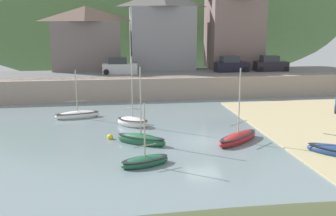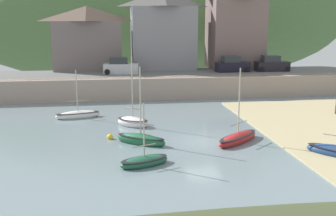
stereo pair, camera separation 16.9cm
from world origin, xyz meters
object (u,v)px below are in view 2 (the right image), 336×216
Objects in this scene: sailboat_blue_trim at (144,161)px; parked_car_by_wall at (232,65)px; waterfront_building_right at (235,24)px; parked_car_end_of_row at (272,65)px; church_with_spire at (251,9)px; motorboat_with_cabin at (78,115)px; waterfront_building_left at (88,38)px; dinghy_open_wooden at (133,122)px; waterfront_building_centre at (163,30)px; mooring_buoy at (110,137)px; rowboat_small_beached at (238,138)px; sailboat_nearest_shore at (141,139)px; parked_car_near_slipway at (121,67)px.

parked_car_by_wall is at bearing 40.95° from sailboat_blue_trim.
waterfront_building_right is 7.56m from parked_car_end_of_row.
motorboat_with_cabin is at bearing -138.19° from church_with_spire.
waterfront_building_left reaches higher than dinghy_open_wooden.
waterfront_building_centre is at bearing 162.41° from parked_car_end_of_row.
parked_car_end_of_row is (0.01, -8.50, -7.04)m from church_with_spire.
waterfront_building_left is 19.45m from waterfront_building_right.
mooring_buoy is at bearing -135.21° from parked_car_end_of_row.
waterfront_building_centre is 26.88m from rowboat_small_beached.
waterfront_building_centre reaches higher than mooring_buoy.
sailboat_blue_trim is 28.35m from parked_car_by_wall.
rowboat_small_beached is (-7.64, -25.82, -7.85)m from waterfront_building_right.
waterfront_building_right is at bearing 129.28° from parked_car_end_of_row.
dinghy_open_wooden is at bearing 126.52° from sailboat_nearest_shore.
sailboat_nearest_shore is (4.88, -25.23, -6.18)m from waterfront_building_left.
rowboat_small_beached is at bearing -108.93° from parked_car_by_wall.
parked_car_end_of_row is (22.91, -4.50, -3.29)m from waterfront_building_left.
dinghy_open_wooden reaches higher than parked_car_by_wall.
sailboat_blue_trim is 0.87× the size of motorboat_with_cabin.
waterfront_building_left is at bearing 136.43° from parked_car_near_slipway.
dinghy_open_wooden is (-5.10, -20.15, -7.15)m from waterfront_building_centre.
sailboat_blue_trim is 0.95× the size of parked_car_end_of_row.
parked_car_by_wall reaches higher than mooring_buoy.
parked_car_near_slipway is 13.74m from parked_car_by_wall.
dinghy_open_wooden is at bearing -83.01° from parked_car_near_slipway.
sailboat_nearest_shore is 1.25× the size of motorboat_with_cabin.
church_with_spire is 2.76× the size of rowboat_small_beached.
parked_car_near_slipway reaches higher than mooring_buoy.
church_with_spire reaches higher than mooring_buoy.
parked_car_near_slipway is (-5.69, -4.50, -4.28)m from waterfront_building_centre.
rowboat_small_beached is (-11.15, -29.82, -9.95)m from church_with_spire.
dinghy_open_wooden is at bearing 101.72° from rowboat_small_beached.
motorboat_with_cabin is 1.09× the size of parked_car_end_of_row.
waterfront_building_right reaches higher than dinghy_open_wooden.
waterfront_building_left is 26.43m from sailboat_nearest_shore.
sailboat_nearest_shore is 4.30m from sailboat_blue_trim.
parked_car_near_slipway is at bearing -178.80° from parked_car_end_of_row.
waterfront_building_centre is at bearing 54.65° from rowboat_small_beached.
waterfront_building_right reaches higher than parked_car_by_wall.
mooring_buoy is at bearing 87.81° from sailboat_blue_trim.
waterfront_building_right is at bearing -0.00° from waterfront_building_centre.
waterfront_building_right reaches higher than rowboat_small_beached.
waterfront_building_centre is 1.77× the size of sailboat_nearest_shore.
waterfront_building_right is at bearing 21.14° from parked_car_near_slipway.
rowboat_small_beached is at bearing -116.44° from parked_car_end_of_row.
rowboat_small_beached is 22.87m from parked_car_near_slipway.
parked_car_by_wall and parked_car_end_of_row have the same top height.
dinghy_open_wooden is 20.65m from parked_car_by_wall.
waterfront_building_centre reaches higher than waterfront_building_left.
motorboat_with_cabin is at bearing 89.23° from sailboat_blue_trim.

